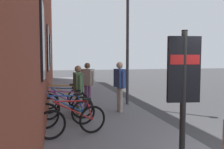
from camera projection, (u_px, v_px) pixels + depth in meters
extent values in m
plane|color=#38383A|center=(156.00, 105.00, 9.89)|extent=(60.00, 60.00, 0.00)
cube|color=slate|center=(87.00, 99.00, 11.16)|extent=(24.00, 3.50, 0.12)
cube|color=brown|center=(43.00, 11.00, 11.32)|extent=(22.00, 0.60, 8.74)
cube|color=black|center=(42.00, 42.00, 4.77)|extent=(0.90, 0.06, 1.60)
cube|color=black|center=(48.00, 48.00, 8.16)|extent=(0.90, 0.06, 1.60)
cube|color=black|center=(50.00, 51.00, 11.54)|extent=(0.90, 0.06, 1.60)
torus|color=black|center=(51.00, 125.00, 5.40)|extent=(0.22, 0.72, 0.72)
torus|color=black|center=(92.00, 119.00, 5.87)|extent=(0.22, 0.72, 0.72)
cylinder|color=#B21E1E|center=(74.00, 111.00, 5.63)|extent=(0.26, 1.00, 0.58)
cylinder|color=#B21E1E|center=(70.00, 101.00, 5.58)|extent=(0.23, 0.84, 0.09)
cylinder|color=#B21E1E|center=(90.00, 110.00, 5.82)|extent=(0.08, 0.19, 0.51)
cube|color=black|center=(87.00, 99.00, 5.77)|extent=(0.14, 0.22, 0.06)
cylinder|color=#B21E1E|center=(53.00, 100.00, 5.38)|extent=(0.47, 0.13, 0.02)
torus|color=black|center=(46.00, 116.00, 6.22)|extent=(0.18, 0.72, 0.72)
torus|color=black|center=(83.00, 112.00, 6.63)|extent=(0.18, 0.72, 0.72)
cylinder|color=#1E4CA5|center=(66.00, 104.00, 6.42)|extent=(0.20, 1.01, 0.58)
cylinder|color=#1E4CA5|center=(63.00, 96.00, 6.37)|extent=(0.17, 0.85, 0.09)
cylinder|color=#1E4CA5|center=(81.00, 104.00, 6.59)|extent=(0.07, 0.19, 0.51)
cube|color=black|center=(78.00, 94.00, 6.53)|extent=(0.13, 0.21, 0.06)
cylinder|color=#1E4CA5|center=(48.00, 94.00, 6.20)|extent=(0.48, 0.10, 0.02)
torus|color=black|center=(48.00, 109.00, 7.10)|extent=(0.10, 0.72, 0.72)
torus|color=black|center=(82.00, 107.00, 7.30)|extent=(0.10, 0.72, 0.72)
cylinder|color=#8C338C|center=(66.00, 99.00, 7.19)|extent=(0.09, 1.02, 0.58)
cylinder|color=#8C338C|center=(64.00, 92.00, 7.15)|extent=(0.08, 0.85, 0.09)
cylinder|color=#8C338C|center=(80.00, 100.00, 7.27)|extent=(0.05, 0.19, 0.51)
cube|color=black|center=(77.00, 91.00, 7.23)|extent=(0.11, 0.21, 0.06)
cylinder|color=#8C338C|center=(50.00, 90.00, 7.07)|extent=(0.48, 0.05, 0.02)
torus|color=black|center=(49.00, 104.00, 7.90)|extent=(0.08, 0.72, 0.72)
torus|color=black|center=(79.00, 102.00, 8.12)|extent=(0.08, 0.72, 0.72)
cylinder|color=#1E4CA5|center=(65.00, 95.00, 8.00)|extent=(0.06, 1.02, 0.58)
cylinder|color=#1E4CA5|center=(62.00, 88.00, 7.96)|extent=(0.06, 0.85, 0.09)
cylinder|color=#1E4CA5|center=(77.00, 95.00, 8.09)|extent=(0.04, 0.19, 0.51)
cube|color=black|center=(75.00, 87.00, 8.05)|extent=(0.11, 0.20, 0.06)
cylinder|color=#1E4CA5|center=(50.00, 86.00, 7.86)|extent=(0.48, 0.04, 0.02)
torus|color=black|center=(49.00, 100.00, 8.60)|extent=(0.20, 0.72, 0.72)
torus|color=black|center=(76.00, 98.00, 9.04)|extent=(0.20, 0.72, 0.72)
cylinder|color=orange|center=(63.00, 92.00, 8.81)|extent=(0.23, 1.01, 0.58)
cylinder|color=orange|center=(61.00, 85.00, 8.76)|extent=(0.20, 0.84, 0.09)
cylinder|color=orange|center=(74.00, 92.00, 8.99)|extent=(0.07, 0.19, 0.51)
cube|color=black|center=(72.00, 85.00, 8.94)|extent=(0.14, 0.22, 0.06)
cylinder|color=orange|center=(50.00, 84.00, 8.57)|extent=(0.48, 0.12, 0.02)
cylinder|color=black|center=(183.00, 102.00, 3.82)|extent=(0.10, 0.10, 2.40)
cube|color=black|center=(184.00, 70.00, 3.78)|extent=(0.17, 0.56, 1.10)
cube|color=red|center=(184.00, 60.00, 3.77)|extent=(0.17, 0.50, 0.16)
cylinder|color=#723F72|center=(89.00, 96.00, 8.97)|extent=(0.13, 0.13, 0.86)
cylinder|color=#723F72|center=(86.00, 96.00, 9.07)|extent=(0.13, 0.13, 0.86)
cube|color=#B2A599|center=(87.00, 77.00, 8.96)|extent=(0.54, 0.53, 0.65)
sphere|color=brown|center=(87.00, 66.00, 8.93)|extent=(0.23, 0.23, 0.23)
cylinder|color=#B2A599|center=(93.00, 79.00, 8.81)|extent=(0.10, 0.10, 0.57)
cylinder|color=#B2A599|center=(82.00, 78.00, 9.12)|extent=(0.10, 0.10, 0.57)
cylinder|color=#B2A599|center=(119.00, 99.00, 8.31)|extent=(0.13, 0.13, 0.89)
cylinder|color=#B2A599|center=(121.00, 100.00, 8.14)|extent=(0.13, 0.13, 0.89)
cube|color=#334C8C|center=(120.00, 78.00, 8.17)|extent=(0.55, 0.34, 0.66)
sphere|color=#D8AD8C|center=(120.00, 65.00, 8.13)|extent=(0.24, 0.24, 0.24)
cylinder|color=#334C8C|center=(116.00, 79.00, 8.44)|extent=(0.10, 0.10, 0.59)
cylinder|color=#334C8C|center=(123.00, 80.00, 7.91)|extent=(0.10, 0.10, 0.59)
cylinder|color=#4C724C|center=(78.00, 103.00, 7.69)|extent=(0.12, 0.12, 0.83)
cylinder|color=#4C724C|center=(79.00, 104.00, 7.53)|extent=(0.12, 0.12, 0.83)
cube|color=#4C724C|center=(78.00, 82.00, 7.56)|extent=(0.51, 0.30, 0.62)
sphere|color=#8C664C|center=(78.00, 69.00, 7.53)|extent=(0.23, 0.23, 0.23)
cylinder|color=#4C724C|center=(76.00, 82.00, 7.82)|extent=(0.10, 0.10, 0.55)
cylinder|color=#4C724C|center=(80.00, 84.00, 7.31)|extent=(0.10, 0.10, 0.55)
cylinder|color=#333338|center=(127.00, 50.00, 9.46)|extent=(0.12, 0.12, 4.56)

